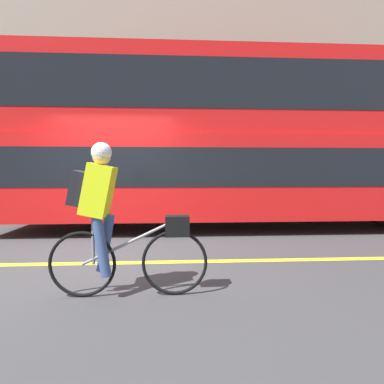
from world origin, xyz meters
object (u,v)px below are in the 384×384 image
bus (248,137)px  street_sign_post (77,163)px  cyclist_on_bike (112,215)px  trash_bin (279,193)px

bus → street_sign_post: bus is taller
cyclist_on_bike → street_sign_post: street_sign_post is taller
street_sign_post → trash_bin: bearing=0.1°
trash_bin → street_sign_post: street_sign_post is taller
trash_bin → street_sign_post: size_ratio=0.38×
trash_bin → street_sign_post: (-6.60, -0.01, 0.98)m
cyclist_on_bike → trash_bin: 7.78m
bus → trash_bin: size_ratio=11.20×
bus → street_sign_post: 5.54m
cyclist_on_bike → trash_bin: size_ratio=1.70×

